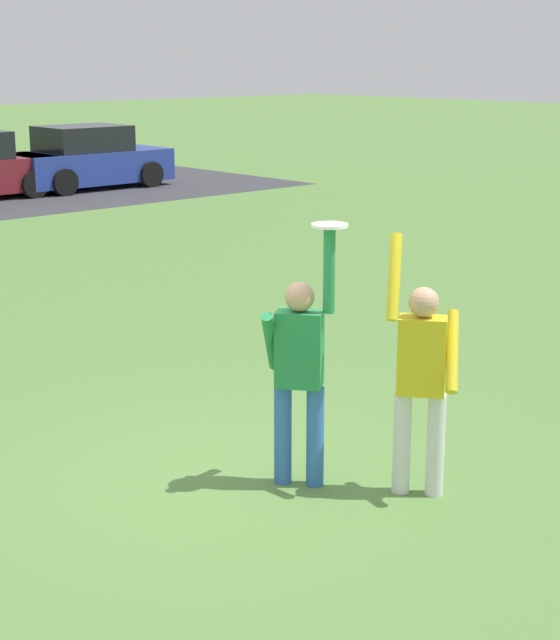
{
  "coord_description": "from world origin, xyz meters",
  "views": [
    {
      "loc": [
        -4.94,
        -5.95,
        3.32
      ],
      "look_at": [
        0.62,
        0.06,
        1.2
      ],
      "focal_mm": 57.57,
      "sensor_mm": 36.0,
      "label": 1
    }
  ],
  "objects_px": {
    "person_defender": "(421,373)",
    "frisbee_disc": "(330,225)",
    "parked_car_blue": "(88,160)",
    "person_catcher": "(299,366)"
  },
  "relations": [
    {
      "from": "person_catcher",
      "to": "person_defender",
      "type": "distance_m",
      "value": 0.94
    },
    {
      "from": "person_defender",
      "to": "parked_car_blue",
      "type": "xyz_separation_m",
      "value": [
        8.47,
        18.0,
        -0.25
      ]
    },
    {
      "from": "person_catcher",
      "to": "person_defender",
      "type": "xyz_separation_m",
      "value": [
        0.56,
        -0.76,
        -0.0
      ]
    },
    {
      "from": "person_defender",
      "to": "parked_car_blue",
      "type": "relative_size",
      "value": 0.5
    },
    {
      "from": "person_catcher",
      "to": "frisbee_disc",
      "type": "bearing_deg",
      "value": -0.0
    },
    {
      "from": "person_defender",
      "to": "frisbee_disc",
      "type": "distance_m",
      "value": 1.32
    },
    {
      "from": "person_defender",
      "to": "frisbee_disc",
      "type": "xyz_separation_m",
      "value": [
        -0.42,
        0.58,
        1.11
      ]
    },
    {
      "from": "parked_car_blue",
      "to": "person_catcher",
      "type": "bearing_deg",
      "value": -117.04
    },
    {
      "from": "person_defender",
      "to": "frisbee_disc",
      "type": "relative_size",
      "value": 7.34
    },
    {
      "from": "person_defender",
      "to": "frisbee_disc",
      "type": "height_order",
      "value": "frisbee_disc"
    }
  ]
}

